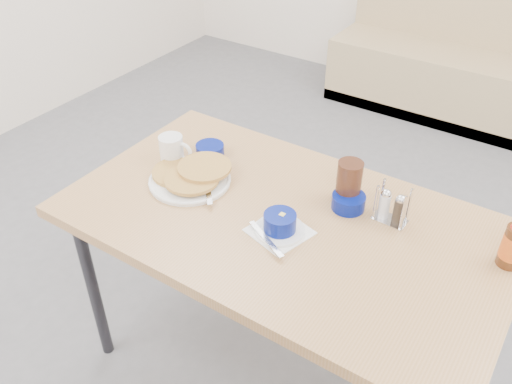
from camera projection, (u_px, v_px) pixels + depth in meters
The scene contains 9 objects.
booth_bench at pixel (476, 67), 3.66m from camera, with size 1.90×0.56×1.22m.
dining_table at pixel (283, 232), 1.75m from camera, with size 1.40×0.80×0.76m.
pancake_plate at pixel (191, 176), 1.86m from camera, with size 0.30×0.28×0.05m.
coffee_mug at pixel (172, 149), 1.95m from camera, with size 0.13×0.09×0.10m.
grits_setting at pixel (280, 225), 1.64m from camera, with size 0.20×0.21×0.07m.
creamer_bowl at pixel (210, 151), 1.99m from camera, with size 0.10×0.10×0.05m.
butter_bowl at pixel (348, 202), 1.74m from camera, with size 0.11×0.11×0.05m.
amber_tumbler at pixel (349, 183), 1.73m from camera, with size 0.08×0.08×0.15m, color #402114.
condiment_caddy at pixel (391, 209), 1.67m from camera, with size 0.11×0.07×0.13m.
Camera 1 is at (0.66, -0.91, 1.84)m, focal length 38.00 mm.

